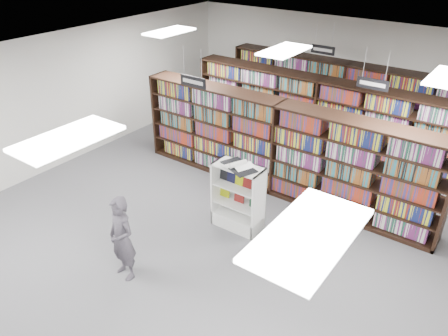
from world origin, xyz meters
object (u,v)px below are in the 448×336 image
Objects in this scene: open_book at (238,166)px; shopper at (122,239)px; bookshelf_row_near at (278,148)px; endcap_display at (239,206)px.

shopper reaches higher than open_book.
bookshelf_row_near reaches higher than open_book.
open_book is (0.02, -0.07, 0.93)m from endcap_display.
bookshelf_row_near is 5.13× the size of endcap_display.
bookshelf_row_near is at bearing 116.98° from open_book.
bookshelf_row_near reaches higher than shopper.
bookshelf_row_near is 4.02m from shopper.
endcap_display is 0.93m from open_book.
bookshelf_row_near is 8.72× the size of open_book.
endcap_display is at bearing 127.56° from open_book.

